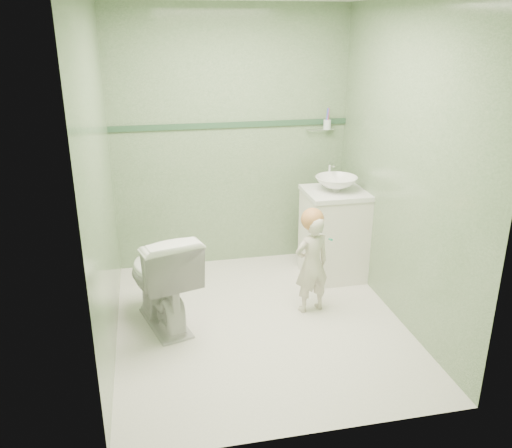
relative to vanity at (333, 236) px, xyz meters
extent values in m
plane|color=silver|center=(-0.84, -0.70, -0.40)|extent=(2.50, 2.50, 0.00)
cube|color=gray|center=(-0.84, 0.55, 0.80)|extent=(2.20, 0.04, 2.40)
cube|color=gray|center=(-0.84, -1.95, 0.80)|extent=(2.20, 0.04, 2.40)
cube|color=gray|center=(-1.94, -0.70, 0.80)|extent=(0.04, 2.50, 2.40)
cube|color=gray|center=(0.26, -0.70, 0.80)|extent=(0.04, 2.50, 2.40)
cube|color=#2D5137|center=(-0.84, 0.54, 0.95)|extent=(2.20, 0.02, 0.05)
cube|color=white|center=(0.00, 0.00, 0.00)|extent=(0.52, 0.50, 0.80)
cube|color=white|center=(0.00, 0.00, 0.41)|extent=(0.54, 0.52, 0.04)
imported|color=white|center=(0.00, 0.00, 0.49)|extent=(0.37, 0.37, 0.13)
cylinder|color=silver|center=(0.00, 0.20, 0.55)|extent=(0.03, 0.03, 0.18)
cylinder|color=silver|center=(0.00, 0.15, 0.63)|extent=(0.02, 0.12, 0.02)
cylinder|color=silver|center=(0.00, 0.50, 0.88)|extent=(0.26, 0.02, 0.02)
cylinder|color=silver|center=(0.06, 0.48, 0.93)|extent=(0.07, 0.07, 0.09)
cylinder|color=#DB4144|center=(0.07, 0.49, 1.00)|extent=(0.01, 0.01, 0.17)
cylinder|color=blue|center=(0.05, 0.48, 1.00)|extent=(0.01, 0.01, 0.17)
cylinder|color=#A05AC5|center=(0.06, 0.47, 1.00)|extent=(0.01, 0.01, 0.17)
imported|color=white|center=(-1.58, -0.55, 0.00)|extent=(0.64, 0.87, 0.79)
imported|color=beige|center=(-0.39, -0.58, 0.01)|extent=(0.33, 0.26, 0.82)
sphere|color=#BE7B45|center=(-0.39, -0.55, 0.39)|extent=(0.18, 0.18, 0.18)
cylinder|color=#148562|center=(-0.28, -0.69, 0.26)|extent=(0.05, 0.14, 0.06)
cube|color=white|center=(-0.35, -0.65, 0.30)|extent=(0.03, 0.03, 0.02)
camera|label=1|loc=(-1.63, -4.28, 1.81)|focal=37.41mm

